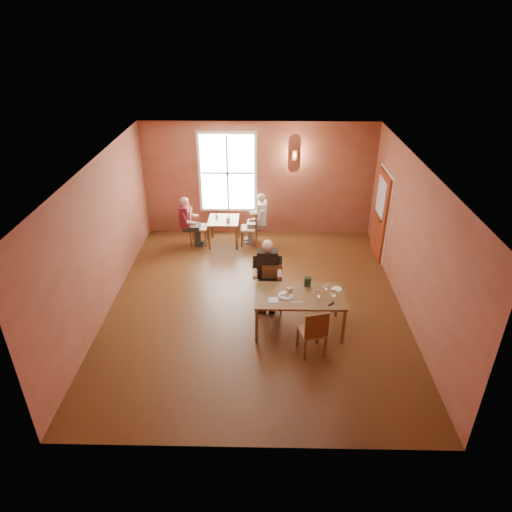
{
  "coord_description": "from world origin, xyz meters",
  "views": [
    {
      "loc": [
        0.16,
        -7.83,
        5.46
      ],
      "look_at": [
        0.0,
        0.2,
        1.05
      ],
      "focal_mm": 32.0,
      "sensor_mm": 36.0,
      "label": 1
    }
  ],
  "objects_px": {
    "chair_diner_main": "(272,290)",
    "main_table": "(299,312)",
    "second_table": "(224,232)",
    "diner_white": "(250,221)",
    "diner_main": "(272,281)",
    "chair_diner_white": "(249,228)",
    "chair_diner_maroon": "(199,227)",
    "diner_maroon": "(197,221)",
    "chair_empty": "(312,330)"
  },
  "relations": [
    {
      "from": "main_table",
      "to": "second_table",
      "type": "height_order",
      "value": "main_table"
    },
    {
      "from": "main_table",
      "to": "diner_main",
      "type": "distance_m",
      "value": 0.85
    },
    {
      "from": "second_table",
      "to": "diner_maroon",
      "type": "distance_m",
      "value": 0.74
    },
    {
      "from": "chair_diner_maroon",
      "to": "diner_maroon",
      "type": "xyz_separation_m",
      "value": [
        -0.03,
        0.0,
        0.16
      ]
    },
    {
      "from": "chair_diner_white",
      "to": "chair_diner_maroon",
      "type": "bearing_deg",
      "value": 90.0
    },
    {
      "from": "chair_empty",
      "to": "diner_maroon",
      "type": "relative_size",
      "value": 0.75
    },
    {
      "from": "diner_white",
      "to": "diner_maroon",
      "type": "height_order",
      "value": "diner_white"
    },
    {
      "from": "diner_main",
      "to": "second_table",
      "type": "height_order",
      "value": "diner_main"
    },
    {
      "from": "chair_diner_main",
      "to": "chair_diner_maroon",
      "type": "distance_m",
      "value": 3.46
    },
    {
      "from": "chair_empty",
      "to": "diner_white",
      "type": "bearing_deg",
      "value": 91.03
    },
    {
      "from": "diner_main",
      "to": "diner_white",
      "type": "relative_size",
      "value": 1.06
    },
    {
      "from": "diner_white",
      "to": "chair_diner_maroon",
      "type": "relative_size",
      "value": 1.37
    },
    {
      "from": "diner_main",
      "to": "chair_diner_maroon",
      "type": "relative_size",
      "value": 1.45
    },
    {
      "from": "chair_diner_main",
      "to": "diner_white",
      "type": "bearing_deg",
      "value": -79.73
    },
    {
      "from": "main_table",
      "to": "chair_diner_main",
      "type": "bearing_deg",
      "value": 127.57
    },
    {
      "from": "chair_diner_main",
      "to": "second_table",
      "type": "height_order",
      "value": "chair_diner_main"
    },
    {
      "from": "chair_diner_white",
      "to": "diner_white",
      "type": "height_order",
      "value": "diner_white"
    },
    {
      "from": "chair_diner_main",
      "to": "main_table",
      "type": "bearing_deg",
      "value": 127.57
    },
    {
      "from": "diner_main",
      "to": "chair_empty",
      "type": "bearing_deg",
      "value": 118.33
    },
    {
      "from": "chair_empty",
      "to": "chair_diner_maroon",
      "type": "distance_m",
      "value": 4.95
    },
    {
      "from": "second_table",
      "to": "chair_diner_maroon",
      "type": "distance_m",
      "value": 0.66
    },
    {
      "from": "diner_white",
      "to": "diner_maroon",
      "type": "relative_size",
      "value": 1.03
    },
    {
      "from": "main_table",
      "to": "diner_white",
      "type": "height_order",
      "value": "diner_white"
    },
    {
      "from": "chair_empty",
      "to": "diner_white",
      "type": "relative_size",
      "value": 0.73
    },
    {
      "from": "chair_diner_maroon",
      "to": "chair_diner_white",
      "type": "bearing_deg",
      "value": 90.0
    },
    {
      "from": "chair_empty",
      "to": "main_table",
      "type": "bearing_deg",
      "value": 91.1
    },
    {
      "from": "diner_white",
      "to": "diner_maroon",
      "type": "distance_m",
      "value": 1.36
    },
    {
      "from": "chair_empty",
      "to": "second_table",
      "type": "xyz_separation_m",
      "value": [
        -1.9,
        4.24,
        -0.14
      ]
    },
    {
      "from": "diner_white",
      "to": "chair_diner_white",
      "type": "bearing_deg",
      "value": 90.0
    },
    {
      "from": "chair_diner_main",
      "to": "diner_maroon",
      "type": "xyz_separation_m",
      "value": [
        -1.89,
        2.92,
        0.17
      ]
    },
    {
      "from": "diner_main",
      "to": "second_table",
      "type": "distance_m",
      "value": 3.21
    },
    {
      "from": "diner_main",
      "to": "chair_diner_maroon",
      "type": "xyz_separation_m",
      "value": [
        -1.86,
        2.95,
        -0.22
      ]
    },
    {
      "from": "chair_diner_white",
      "to": "chair_diner_maroon",
      "type": "height_order",
      "value": "chair_diner_maroon"
    },
    {
      "from": "second_table",
      "to": "chair_diner_white",
      "type": "xyz_separation_m",
      "value": [
        0.65,
        0.0,
        0.12
      ]
    },
    {
      "from": "main_table",
      "to": "diner_main",
      "type": "height_order",
      "value": "diner_main"
    },
    {
      "from": "chair_diner_maroon",
      "to": "diner_white",
      "type": "bearing_deg",
      "value": 90.0
    },
    {
      "from": "diner_main",
      "to": "chair_diner_maroon",
      "type": "height_order",
      "value": "diner_main"
    },
    {
      "from": "second_table",
      "to": "diner_maroon",
      "type": "xyz_separation_m",
      "value": [
        -0.68,
        0.0,
        0.3
      ]
    },
    {
      "from": "diner_main",
      "to": "chair_diner_white",
      "type": "distance_m",
      "value": 3.01
    },
    {
      "from": "diner_white",
      "to": "chair_diner_main",
      "type": "bearing_deg",
      "value": -169.73
    },
    {
      "from": "diner_main",
      "to": "diner_white",
      "type": "xyz_separation_m",
      "value": [
        -0.53,
        2.95,
        -0.04
      ]
    },
    {
      "from": "chair_diner_main",
      "to": "chair_diner_maroon",
      "type": "xyz_separation_m",
      "value": [
        -1.86,
        2.92,
        0.02
      ]
    },
    {
      "from": "chair_diner_main",
      "to": "diner_main",
      "type": "height_order",
      "value": "diner_main"
    },
    {
      "from": "chair_diner_maroon",
      "to": "main_table",
      "type": "bearing_deg",
      "value": 33.44
    },
    {
      "from": "main_table",
      "to": "chair_empty",
      "type": "height_order",
      "value": "chair_empty"
    },
    {
      "from": "diner_main",
      "to": "diner_maroon",
      "type": "xyz_separation_m",
      "value": [
        -1.89,
        2.95,
        -0.06
      ]
    },
    {
      "from": "second_table",
      "to": "chair_diner_main",
      "type": "bearing_deg",
      "value": -67.52
    },
    {
      "from": "chair_empty",
      "to": "second_table",
      "type": "relative_size",
      "value": 1.24
    },
    {
      "from": "diner_maroon",
      "to": "diner_main",
      "type": "bearing_deg",
      "value": 32.61
    },
    {
      "from": "main_table",
      "to": "chair_diner_maroon",
      "type": "relative_size",
      "value": 1.73
    }
  ]
}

